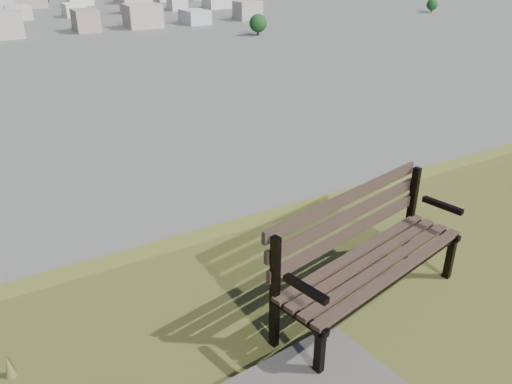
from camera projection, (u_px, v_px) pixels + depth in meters
park_bench at (365, 248)px, 4.22m from camera, size 2.04×1.03×1.02m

